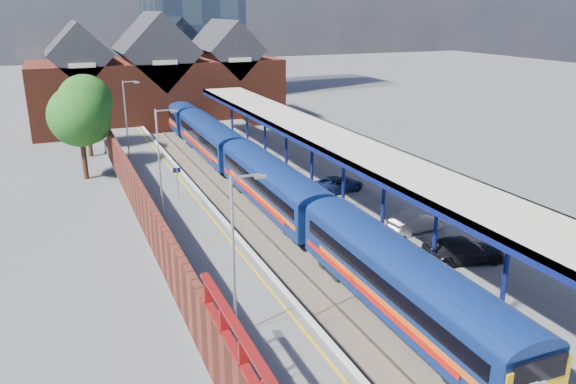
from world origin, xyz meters
name	(u,v)px	position (x,y,z in m)	size (l,w,h in m)	color
ground	(223,184)	(0.00, 30.00, 0.00)	(240.00, 240.00, 0.00)	#5B5B5E
ballast_bed	(264,223)	(0.00, 20.00, 0.03)	(6.00, 76.00, 0.06)	#473D33
rails	(264,222)	(0.00, 20.00, 0.12)	(4.51, 76.00, 0.14)	slate
left_platform	(185,228)	(-5.50, 20.00, 0.50)	(5.00, 76.00, 1.00)	#565659
right_platform	(342,205)	(6.00, 20.00, 0.50)	(6.00, 76.00, 1.00)	#565659
coping_left	(220,216)	(-3.15, 20.00, 1.02)	(0.30, 76.00, 0.05)	silver
coping_right	(306,203)	(3.15, 20.00, 1.02)	(0.30, 76.00, 0.05)	silver
yellow_line	(211,217)	(-3.75, 20.00, 1.01)	(0.14, 76.00, 0.01)	yellow
train	(237,156)	(1.49, 30.42, 2.12)	(3.01, 65.93, 3.45)	navy
canopy	(325,136)	(5.48, 21.95, 5.25)	(4.50, 52.00, 4.48)	navy
lamp_post_b	(236,247)	(-6.36, 6.00, 4.99)	(1.48, 0.18, 7.00)	#A5A8AA
lamp_post_c	(161,155)	(-6.36, 22.00, 4.99)	(1.48, 0.18, 7.00)	#A5A8AA
lamp_post_d	(127,114)	(-6.36, 38.00, 4.99)	(1.48, 0.18, 7.00)	#A5A8AA
platform_sign	(177,179)	(-5.00, 24.00, 2.69)	(0.55, 0.08, 2.50)	#A5A8AA
brick_wall	(162,243)	(-8.10, 13.54, 2.45)	(0.35, 50.00, 3.86)	maroon
station_building	(157,81)	(0.00, 58.00, 5.45)	(30.00, 12.12, 13.78)	maroon
tree_near	(82,118)	(-10.35, 35.91, 5.35)	(5.20, 5.20, 8.10)	#382314
tree_far	(87,103)	(-9.35, 43.91, 5.35)	(5.20, 5.20, 8.10)	#382314
parked_car_silver	(418,221)	(7.38, 12.73, 1.64)	(1.35, 3.87, 1.28)	#999A9D
parked_car_dark	(463,250)	(7.05, 8.11, 1.66)	(1.86, 4.57, 1.33)	black
parked_car_blue	(338,184)	(6.51, 21.66, 1.58)	(1.91, 4.14, 1.15)	navy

